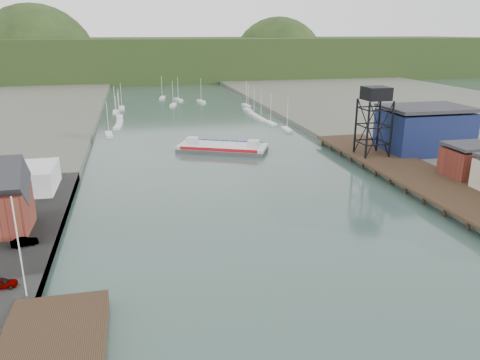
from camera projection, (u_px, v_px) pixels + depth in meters
name	position (u px, v px, depth m)	size (l,w,h in m)	color
ground	(332.00, 320.00, 51.23)	(600.00, 600.00, 0.00)	#2B433D
west_stage	(51.00, 352.00, 44.81)	(10.00, 18.00, 1.80)	black
east_pier	(408.00, 170.00, 100.31)	(14.00, 70.00, 2.45)	black
white_shed	(5.00, 180.00, 87.19)	(18.00, 12.00, 4.50)	silver
flagpole	(19.00, 248.00, 51.22)	(0.16, 0.16, 12.00)	silver
lift_tower	(376.00, 98.00, 107.79)	(6.50, 6.50, 16.00)	black
blue_shed	(424.00, 130.00, 115.43)	(20.50, 14.50, 11.30)	#0D0D3C
marina_sailboats	(187.00, 113.00, 179.78)	(57.71, 92.65, 0.90)	silver
distant_hills	(153.00, 61.00, 327.21)	(500.00, 120.00, 80.00)	black
chain_ferry	(222.00, 148.00, 123.48)	(24.85, 18.12, 3.33)	#4C4C4F
car_west_a	(1.00, 283.00, 54.48)	(1.47, 3.66, 1.25)	#999999
car_west_b	(24.00, 242.00, 65.27)	(1.25, 3.58, 1.18)	#999999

